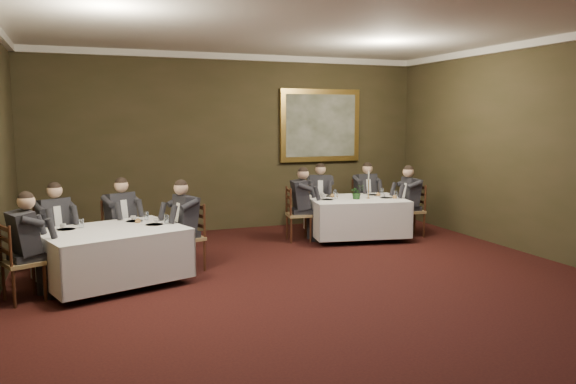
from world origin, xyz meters
TOP-DOWN VIEW (x-y plane):
  - ground at (0.00, 0.00)m, footprint 10.00×10.00m
  - ceiling at (0.00, 0.00)m, footprint 8.00×10.00m
  - back_wall at (0.00, 5.00)m, footprint 8.00×0.10m
  - crown_molding at (0.00, 0.00)m, footprint 8.00×10.00m
  - table_main at (1.86, 3.27)m, footprint 1.96×1.62m
  - table_second at (-2.60, 1.83)m, footprint 2.14×1.86m
  - chair_main_backleft at (1.55, 4.24)m, footprint 0.57×0.56m
  - diner_main_backleft at (1.55, 4.23)m, footprint 0.56×0.60m
  - chair_main_backright at (2.47, 4.08)m, footprint 0.44×0.42m
  - diner_main_backright at (2.47, 4.07)m, footprint 0.42×0.48m
  - chair_main_endleft at (0.76, 3.47)m, footprint 0.49×0.50m
  - diner_main_endleft at (0.78, 3.47)m, footprint 0.54×0.47m
  - chair_main_endright at (2.95, 3.08)m, footprint 0.46×0.48m
  - diner_main_endright at (2.93, 3.08)m, footprint 0.52×0.45m
  - chair_sec_backleft at (-3.35, 2.56)m, footprint 0.58×0.57m
  - diner_sec_backleft at (-3.34, 2.55)m, footprint 0.57×0.60m
  - chair_sec_backright at (-2.43, 2.86)m, footprint 0.57×0.56m
  - diner_sec_backright at (-2.42, 2.85)m, footprint 0.56×0.60m
  - chair_sec_endright at (-1.51, 2.18)m, footprint 0.53×0.54m
  - diner_sec_endright at (-1.52, 2.17)m, footprint 0.58×0.52m
  - chair_sec_endleft at (-3.69, 1.47)m, footprint 0.56×0.57m
  - diner_sec_endleft at (-3.68, 1.48)m, footprint 0.60×0.55m
  - centerpiece at (1.81, 3.17)m, footprint 0.26×0.22m
  - candlestick at (2.05, 3.16)m, footprint 0.08×0.08m
  - place_setting_table_main at (1.51, 3.74)m, footprint 0.33×0.31m
  - place_setting_table_second at (-3.13, 2.06)m, footprint 0.33×0.31m
  - painting at (1.86, 4.94)m, footprint 1.80×0.09m

SIDE VIEW (x-z plane):
  - ground at x=0.00m, z-range 0.00..0.00m
  - chair_main_backleft at x=1.55m, z-range -0.22..0.78m
  - chair_main_backright at x=2.47m, z-range -0.22..0.78m
  - chair_main_endleft at x=0.76m, z-range -0.22..0.78m
  - chair_main_endright at x=2.95m, z-range -0.22..0.78m
  - chair_sec_backleft at x=-3.35m, z-range -0.22..0.78m
  - chair_sec_backright at x=-2.43m, z-range -0.22..0.78m
  - chair_sec_endright at x=-1.51m, z-range -0.22..0.78m
  - chair_sec_endleft at x=-3.69m, z-range -0.22..0.78m
  - table_main at x=1.86m, z-range 0.12..0.78m
  - table_second at x=-2.60m, z-range 0.12..0.78m
  - diner_main_backleft at x=1.55m, z-range -0.16..1.19m
  - diner_main_backright at x=2.47m, z-range -0.16..1.19m
  - diner_main_endleft at x=0.78m, z-range -0.16..1.19m
  - diner_main_endright at x=2.93m, z-range -0.16..1.19m
  - diner_sec_backleft at x=-3.34m, z-range -0.16..1.19m
  - diner_sec_backright at x=-2.42m, z-range -0.16..1.19m
  - diner_sec_endright at x=-1.52m, z-range -0.16..1.19m
  - diner_sec_endleft at x=-3.68m, z-range -0.16..1.19m
  - place_setting_table_main at x=1.51m, z-range 0.73..0.87m
  - place_setting_table_second at x=-3.13m, z-range 0.73..0.87m
  - centerpiece at x=1.81m, z-range 0.76..1.04m
  - candlestick at x=2.05m, z-range 0.70..1.22m
  - back_wall at x=0.00m, z-range 0.00..3.50m
  - painting at x=1.86m, z-range 1.33..2.85m
  - crown_molding at x=0.00m, z-range 3.38..3.50m
  - ceiling at x=0.00m, z-range 3.45..3.55m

